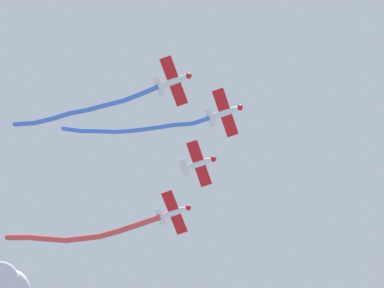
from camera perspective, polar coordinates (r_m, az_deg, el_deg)
The scene contains 8 objects.
airplane_lead at distance 80.93m, azimuth 3.40°, elevation 3.24°, with size 5.69×7.52×1.85m.
smoke_trail_lead at distance 83.15m, azimuth -5.81°, elevation 1.65°, with size 20.59×9.63×3.00m.
airplane_left_wing at distance 83.13m, azimuth 0.71°, elevation -2.01°, with size 5.70×7.52×1.85m.
airplane_right_wing at distance 80.10m, azimuth -1.90°, elevation 6.46°, with size 5.68×7.52×1.85m.
smoke_trail_right_wing at distance 81.77m, azimuth -10.74°, elevation 3.57°, with size 20.99×6.48×2.12m.
airplane_slot at distance 85.89m, azimuth -1.83°, elevation -7.02°, with size 5.69×7.52×1.85m.
smoke_trail_slot at distance 88.91m, azimuth -11.06°, elevation -9.04°, with size 22.94×9.77×1.45m.
cloud_west at distance 113.33m, azimuth -18.50°, elevation -13.70°, with size 11.47×12.72×4.54m.
Camera 1 is at (5.06, -18.22, 3.98)m, focal length 51.95 mm.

